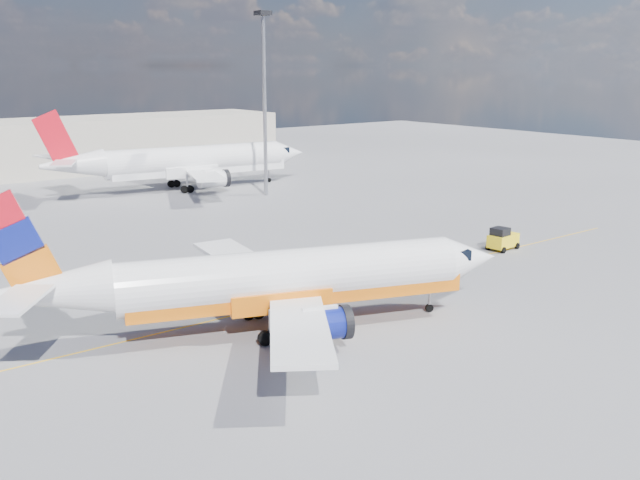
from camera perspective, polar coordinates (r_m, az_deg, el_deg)
ground at (r=48.78m, az=2.34°, el=-5.22°), size 240.00×240.00×0.00m
taxi_line at (r=50.99m, az=0.17°, el=-4.35°), size 70.00×0.15×0.01m
terminal_main at (r=116.26m, az=-20.13°, el=7.09°), size 70.00×14.00×8.00m
main_jet at (r=43.43m, az=-3.61°, el=-3.21°), size 31.57×23.94×9.61m
second_jet at (r=95.21m, az=-10.61°, el=6.16°), size 35.99×28.21×10.89m
gse_tug at (r=64.96m, az=14.39°, el=0.08°), size 3.04×2.07×2.06m
traffic_cone at (r=49.00m, az=-2.77°, el=-4.81°), size 0.38×0.38×0.53m
floodlight_mast at (r=88.90m, az=-4.48°, el=12.09°), size 1.62×1.62×22.22m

